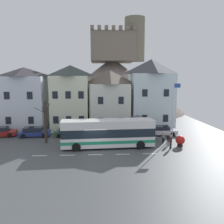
{
  "coord_description": "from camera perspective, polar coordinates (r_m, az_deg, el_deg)",
  "views": [
    {
      "loc": [
        0.47,
        -25.88,
        8.15
      ],
      "look_at": [
        2.13,
        4.24,
        3.87
      ],
      "focal_mm": 37.27,
      "sensor_mm": 36.0,
      "label": 1
    }
  ],
  "objects": [
    {
      "name": "public_bench",
      "position": [
        34.04,
        9.12,
        -5.05
      ],
      "size": [
        1.76,
        0.48,
        0.87
      ],
      "color": "#33473D",
      "rests_on": "ground_plane"
    },
    {
      "name": "townhouse_03",
      "position": [
        39.24,
        9.48,
        4.36
      ],
      "size": [
        6.62,
        6.73,
        11.36
      ],
      "color": "silver",
      "rests_on": "ground_plane"
    },
    {
      "name": "parked_car_02",
      "position": [
        34.95,
        11.94,
        -4.48
      ],
      "size": [
        4.54,
        2.25,
        1.34
      ],
      "rotation": [
        0.0,
        0.0,
        -0.08
      ],
      "color": "silver",
      "rests_on": "ground_plane"
    },
    {
      "name": "parked_car_03",
      "position": [
        33.95,
        -10.17,
        -4.82
      ],
      "size": [
        4.53,
        2.15,
        1.31
      ],
      "rotation": [
        0.0,
        0.0,
        -0.05
      ],
      "color": "#2A523A",
      "rests_on": "ground_plane"
    },
    {
      "name": "bare_tree_00",
      "position": [
        30.74,
        -16.02,
        -2.26
      ],
      "size": [
        1.87,
        1.3,
        5.48
      ],
      "color": "#382D28",
      "rests_on": "ground_plane"
    },
    {
      "name": "parked_car_01",
      "position": [
        35.11,
        -18.54,
        -4.66
      ],
      "size": [
        4.39,
        2.29,
        1.36
      ],
      "rotation": [
        0.0,
        0.0,
        0.1
      ],
      "color": "navy",
      "rests_on": "ground_plane"
    },
    {
      "name": "townhouse_02",
      "position": [
        38.1,
        -0.51,
        2.99
      ],
      "size": [
        6.18,
        6.11,
        9.55
      ],
      "color": "silver",
      "rests_on": "ground_plane"
    },
    {
      "name": "hilltop_castle",
      "position": [
        60.0,
        0.12,
        7.22
      ],
      "size": [
        36.33,
        36.33,
        22.63
      ],
      "color": "slate",
      "rests_on": "ground_plane"
    },
    {
      "name": "flagpole",
      "position": [
        32.98,
        14.91,
        1.25
      ],
      "size": [
        0.95,
        0.1,
        7.63
      ],
      "color": "silver",
      "rests_on": "ground_plane"
    },
    {
      "name": "pedestrian_02",
      "position": [
        29.66,
        13.6,
        -6.37
      ],
      "size": [
        0.33,
        0.33,
        1.47
      ],
      "color": "#2D2D38",
      "rests_on": "ground_plane"
    },
    {
      "name": "parked_car_00",
      "position": [
        36.88,
        -25.8,
        -4.43
      ],
      "size": [
        4.49,
        2.31,
        1.39
      ],
      "rotation": [
        0.0,
        0.0,
        0.14
      ],
      "color": "maroon",
      "rests_on": "ground_plane"
    },
    {
      "name": "transit_bus",
      "position": [
        27.9,
        -1.01,
        -5.31
      ],
      "size": [
        11.15,
        3.19,
        3.35
      ],
      "rotation": [
        0.0,
        0.0,
        0.06
      ],
      "color": "white",
      "rests_on": "ground_plane"
    },
    {
      "name": "bus_shelter",
      "position": [
        31.42,
        6.16,
        -1.61
      ],
      "size": [
        3.6,
        3.6,
        3.42
      ],
      "color": "#473D33",
      "rests_on": "ground_plane"
    },
    {
      "name": "harbour_buoy",
      "position": [
        29.63,
        16.37,
        -6.71
      ],
      "size": [
        1.12,
        1.12,
        1.37
      ],
      "color": "black",
      "rests_on": "ground_plane"
    },
    {
      "name": "ground_plane",
      "position": [
        27.15,
        -4.05,
        -9.48
      ],
      "size": [
        40.0,
        60.0,
        0.07
      ],
      "color": "#4A4E50"
    },
    {
      "name": "pedestrian_01",
      "position": [
        28.38,
        14.21,
        -6.91
      ],
      "size": [
        0.31,
        0.31,
        1.66
      ],
      "color": "black",
      "rests_on": "ground_plane"
    },
    {
      "name": "pedestrian_00",
      "position": [
        30.77,
        12.44,
        -5.9
      ],
      "size": [
        0.3,
        0.34,
        1.5
      ],
      "color": "black",
      "rests_on": "ground_plane"
    },
    {
      "name": "townhouse_00",
      "position": [
        39.89,
        -20.54,
        3.03
      ],
      "size": [
        6.64,
        6.17,
        9.99
      ],
      "color": "silver",
      "rests_on": "ground_plane"
    },
    {
      "name": "townhouse_01",
      "position": [
        38.74,
        -10.04,
        3.57
      ],
      "size": [
        5.75,
        6.98,
        10.37
      ],
      "color": "silver",
      "rests_on": "ground_plane"
    }
  ]
}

